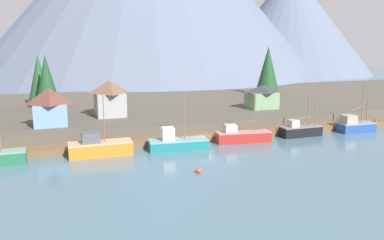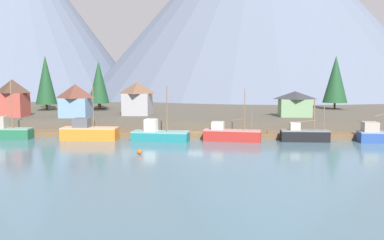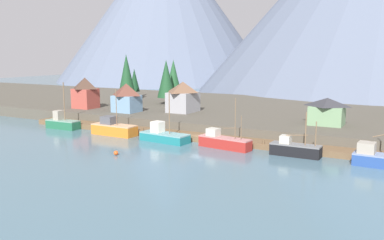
{
  "view_description": "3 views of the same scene",
  "coord_description": "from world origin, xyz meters",
  "px_view_note": "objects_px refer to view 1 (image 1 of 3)",
  "views": [
    {
      "loc": [
        -24.13,
        -59.36,
        16.1
      ],
      "look_at": [
        -1.97,
        1.0,
        3.79
      ],
      "focal_mm": 37.31,
      "sensor_mm": 36.0,
      "label": 1
    },
    {
      "loc": [
        3.66,
        -68.96,
        10.23
      ],
      "look_at": [
        -0.76,
        3.95,
        2.78
      ],
      "focal_mm": 39.29,
      "sensor_mm": 36.0,
      "label": 2
    },
    {
      "loc": [
        33.95,
        -63.56,
        15.54
      ],
      "look_at": [
        -1.88,
        1.3,
        3.68
      ],
      "focal_mm": 39.15,
      "sensor_mm": 36.0,
      "label": 3
    }
  ],
  "objects_px": {
    "house_green": "(262,96)",
    "conifer_back_left": "(268,68)",
    "house_blue": "(50,107)",
    "fishing_boat_black": "(300,130)",
    "fishing_boat_orange": "(99,147)",
    "fishing_boat_teal": "(177,143)",
    "fishing_boat_red": "(242,136)",
    "conifer_mid_left": "(46,79)",
    "channel_buoy": "(199,170)",
    "house_grey": "(110,98)",
    "fishing_boat_blue": "(355,125)",
    "conifer_near_left": "(39,78)"
  },
  "relations": [
    {
      "from": "fishing_boat_teal",
      "to": "house_green",
      "type": "xyz_separation_m",
      "value": [
        24.62,
        16.96,
        4.02
      ]
    },
    {
      "from": "house_grey",
      "to": "conifer_back_left",
      "type": "relative_size",
      "value": 0.54
    },
    {
      "from": "house_blue",
      "to": "fishing_boat_black",
      "type": "bearing_deg",
      "value": -16.27
    },
    {
      "from": "fishing_boat_teal",
      "to": "house_green",
      "type": "distance_m",
      "value": 30.16
    },
    {
      "from": "conifer_back_left",
      "to": "house_blue",
      "type": "bearing_deg",
      "value": -156.83
    },
    {
      "from": "fishing_boat_black",
      "to": "house_blue",
      "type": "distance_m",
      "value": 43.35
    },
    {
      "from": "conifer_back_left",
      "to": "fishing_boat_orange",
      "type": "bearing_deg",
      "value": -143.67
    },
    {
      "from": "fishing_boat_blue",
      "to": "channel_buoy",
      "type": "xyz_separation_m",
      "value": [
        -35.9,
        -12.53,
        -0.85
      ]
    },
    {
      "from": "fishing_boat_red",
      "to": "house_blue",
      "type": "distance_m",
      "value": 32.55
    },
    {
      "from": "fishing_boat_black",
      "to": "fishing_boat_blue",
      "type": "bearing_deg",
      "value": -1.63
    },
    {
      "from": "conifer_back_left",
      "to": "fishing_boat_red",
      "type": "bearing_deg",
      "value": -125.73
    },
    {
      "from": "fishing_boat_blue",
      "to": "fishing_boat_red",
      "type": "bearing_deg",
      "value": -176.95
    },
    {
      "from": "fishing_boat_blue",
      "to": "house_green",
      "type": "relative_size",
      "value": 1.43
    },
    {
      "from": "house_green",
      "to": "conifer_back_left",
      "type": "xyz_separation_m",
      "value": [
        13.17,
        19.9,
        4.72
      ]
    },
    {
      "from": "fishing_boat_red",
      "to": "house_grey",
      "type": "height_order",
      "value": "house_grey"
    },
    {
      "from": "house_blue",
      "to": "house_grey",
      "type": "xyz_separation_m",
      "value": [
        10.93,
        6.32,
        0.18
      ]
    },
    {
      "from": "conifer_mid_left",
      "to": "channel_buoy",
      "type": "bearing_deg",
      "value": -67.53
    },
    {
      "from": "fishing_boat_orange",
      "to": "fishing_boat_teal",
      "type": "height_order",
      "value": "fishing_boat_orange"
    },
    {
      "from": "fishing_boat_teal",
      "to": "conifer_back_left",
      "type": "distance_m",
      "value": 53.5
    },
    {
      "from": "house_blue",
      "to": "conifer_back_left",
      "type": "relative_size",
      "value": 0.5
    },
    {
      "from": "fishing_boat_orange",
      "to": "fishing_boat_blue",
      "type": "distance_m",
      "value": 46.62
    },
    {
      "from": "fishing_boat_blue",
      "to": "house_blue",
      "type": "relative_size",
      "value": 1.39
    },
    {
      "from": "house_blue",
      "to": "house_grey",
      "type": "relative_size",
      "value": 0.92
    },
    {
      "from": "fishing_boat_black",
      "to": "conifer_mid_left",
      "type": "xyz_separation_m",
      "value": [
        -41.56,
        28.95,
        7.99
      ]
    },
    {
      "from": "fishing_boat_orange",
      "to": "conifer_mid_left",
      "type": "distance_m",
      "value": 31.07
    },
    {
      "from": "fishing_boat_red",
      "to": "house_blue",
      "type": "xyz_separation_m",
      "value": [
        -29.65,
        12.57,
        4.69
      ]
    },
    {
      "from": "house_blue",
      "to": "channel_buoy",
      "type": "relative_size",
      "value": 9.16
    },
    {
      "from": "conifer_mid_left",
      "to": "fishing_boat_blue",
      "type": "bearing_deg",
      "value": -28.87
    },
    {
      "from": "conifer_near_left",
      "to": "conifer_back_left",
      "type": "bearing_deg",
      "value": 1.0
    },
    {
      "from": "fishing_boat_red",
      "to": "conifer_near_left",
      "type": "relative_size",
      "value": 0.82
    },
    {
      "from": "fishing_boat_orange",
      "to": "conifer_near_left",
      "type": "height_order",
      "value": "conifer_near_left"
    },
    {
      "from": "house_green",
      "to": "conifer_near_left",
      "type": "distance_m",
      "value": 48.45
    },
    {
      "from": "house_grey",
      "to": "conifer_near_left",
      "type": "xyz_separation_m",
      "value": [
        -12.64,
        16.61,
        2.89
      ]
    },
    {
      "from": "conifer_back_left",
      "to": "fishing_boat_blue",
      "type": "bearing_deg",
      "value": -94.53
    },
    {
      "from": "fishing_boat_orange",
      "to": "house_blue",
      "type": "relative_size",
      "value": 1.43
    },
    {
      "from": "fishing_boat_red",
      "to": "fishing_boat_black",
      "type": "height_order",
      "value": "fishing_boat_red"
    },
    {
      "from": "fishing_boat_black",
      "to": "conifer_near_left",
      "type": "xyz_separation_m",
      "value": [
        -43.08,
        35.01,
        7.79
      ]
    },
    {
      "from": "fishing_boat_teal",
      "to": "conifer_back_left",
      "type": "height_order",
      "value": "conifer_back_left"
    },
    {
      "from": "fishing_boat_orange",
      "to": "conifer_back_left",
      "type": "xyz_separation_m",
      "value": [
        49.51,
        36.4,
        8.5
      ]
    },
    {
      "from": "fishing_boat_black",
      "to": "channel_buoy",
      "type": "bearing_deg",
      "value": -151.66
    },
    {
      "from": "fishing_boat_teal",
      "to": "fishing_boat_blue",
      "type": "xyz_separation_m",
      "value": [
        34.9,
        0.45,
        0.17
      ]
    },
    {
      "from": "fishing_boat_black",
      "to": "house_grey",
      "type": "bearing_deg",
      "value": 149.15
    },
    {
      "from": "fishing_boat_red",
      "to": "fishing_boat_black",
      "type": "distance_m",
      "value": 11.73
    },
    {
      "from": "fishing_boat_black",
      "to": "conifer_back_left",
      "type": "distance_m",
      "value": 39.8
    },
    {
      "from": "conifer_near_left",
      "to": "conifer_back_left",
      "type": "xyz_separation_m",
      "value": [
        57.63,
        1.0,
        0.92
      ]
    },
    {
      "from": "fishing_boat_black",
      "to": "house_grey",
      "type": "relative_size",
      "value": 1.09
    },
    {
      "from": "house_grey",
      "to": "conifer_back_left",
      "type": "height_order",
      "value": "conifer_back_left"
    },
    {
      "from": "fishing_boat_blue",
      "to": "conifer_back_left",
      "type": "xyz_separation_m",
      "value": [
        2.89,
        36.4,
        8.57
      ]
    },
    {
      "from": "conifer_mid_left",
      "to": "house_green",
      "type": "bearing_deg",
      "value": -16.65
    },
    {
      "from": "house_blue",
      "to": "house_grey",
      "type": "height_order",
      "value": "house_grey"
    }
  ]
}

